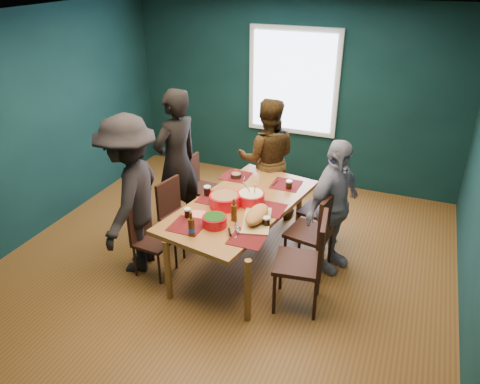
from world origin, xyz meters
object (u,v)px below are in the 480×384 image
Objects in this scene: chair_right_far at (325,206)px; person_near_left at (131,196)px; chair_right_near at (309,256)px; person_back at (267,159)px; person_far_left at (177,162)px; bowl_herbs at (215,221)px; chair_right_mid at (318,227)px; person_right at (333,207)px; chair_left_near at (148,234)px; cutting_board at (257,216)px; dining_table at (241,209)px; bowl_dumpling at (251,198)px; bowl_salad at (225,200)px; chair_left_mid at (175,209)px; chair_left_far at (198,182)px.

chair_right_far is 0.48× the size of person_near_left.
chair_right_far is 0.84× the size of chair_right_near.
chair_right_far is at bearing 135.82° from person_back.
person_near_left is at bearing -135.11° from chair_right_far.
bowl_herbs is at bearing 63.37° from person_far_left.
person_near_left is (-1.92, -0.64, 0.32)m from chair_right_mid.
chair_right_near is 0.57× the size of person_near_left.
person_right is (1.06, -0.90, -0.04)m from person_back.
chair_right_near is at bearing -73.90° from chair_right_mid.
person_near_left is (-0.19, 0.04, 0.41)m from chair_left_near.
dining_table is at bearing 119.55° from cutting_board.
chair_right_near reaches higher than chair_right_mid.
person_far_left is 1.20× the size of person_right.
person_back is 5.32× the size of bowl_dumpling.
person_back is 4.87× the size of bowl_salad.
chair_left_mid is at bearing -169.45° from dining_table.
person_right reaches higher than dining_table.
chair_left_mid is 0.69m from person_near_left.
dining_table is 0.45m from cutting_board.
bowl_dumpling is 0.44× the size of cutting_board.
person_back reaches higher than bowl_herbs.
bowl_dumpling reaches higher than chair_left_mid.
chair_left_mid is at bearing 38.30° from person_back.
bowl_dumpling is at bearing 35.88° from bowl_salad.
chair_right_mid is (0.85, 0.11, -0.11)m from dining_table.
person_near_left reaches higher than person_back.
chair_right_near reaches higher than bowl_herbs.
chair_left_near is 0.80× the size of chair_right_near.
chair_right_far is at bearing 42.21° from chair_left_near.
person_far_left is 0.94m from person_near_left.
person_right reaches higher than bowl_dumpling.
cutting_board is at bearing -38.05° from chair_left_far.
person_back is 0.91× the size of person_near_left.
chair_left_near is 1.08m from person_far_left.
person_near_left is at bearing 172.46° from chair_left_near.
bowl_herbs is (-0.17, -0.59, -0.01)m from bowl_dumpling.
chair_left_far is at bearing 137.01° from chair_right_near.
person_back is 1.51m from cutting_board.
person_far_left is at bearing 108.05° from person_right.
person_right is at bearing 28.47° from chair_left_near.
chair_right_near is at bearing -17.77° from dining_table.
person_back is 1.06× the size of person_right.
bowl_herbs is 0.44m from cutting_board.
cutting_board is at bearing -132.61° from chair_right_mid.
chair_right_far is at bearing 111.18° from person_near_left.
cutting_board is at bearing 32.14° from bowl_herbs.
dining_table is 0.86m from chair_left_mid.
bowl_herbs is at bearing 174.32° from chair_right_near.
bowl_salad is 1.34× the size of bowl_herbs.
cutting_board is (-0.55, -0.42, 0.24)m from chair_right_mid.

